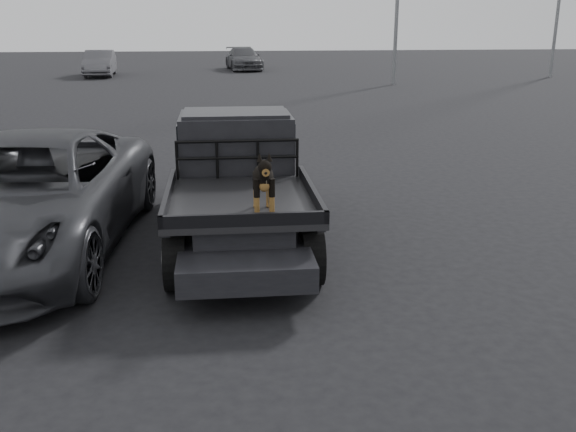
{
  "coord_description": "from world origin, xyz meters",
  "views": [
    {
      "loc": [
        -0.9,
        -6.88,
        3.18
      ],
      "look_at": [
        -0.19,
        -0.27,
        1.12
      ],
      "focal_mm": 40.0,
      "sensor_mm": 36.0,
      "label": 1
    }
  ],
  "objects_px": {
    "distant_car_a": "(100,63)",
    "flatbed_ute": "(239,211)",
    "parked_suv": "(26,196)",
    "distant_car_b": "(244,59)",
    "dog": "(263,182)"
  },
  "relations": [
    {
      "from": "flatbed_ute",
      "to": "distant_car_a",
      "type": "distance_m",
      "value": 30.04
    },
    {
      "from": "distant_car_a",
      "to": "distant_car_b",
      "type": "bearing_deg",
      "value": 20.5
    },
    {
      "from": "distant_car_b",
      "to": "distant_car_a",
      "type": "bearing_deg",
      "value": -161.84
    },
    {
      "from": "flatbed_ute",
      "to": "distant_car_b",
      "type": "height_order",
      "value": "distant_car_b"
    },
    {
      "from": "dog",
      "to": "distant_car_b",
      "type": "distance_m",
      "value": 34.57
    },
    {
      "from": "flatbed_ute",
      "to": "distant_car_b",
      "type": "bearing_deg",
      "value": 87.55
    },
    {
      "from": "flatbed_ute",
      "to": "distant_car_b",
      "type": "relative_size",
      "value": 1.13
    },
    {
      "from": "dog",
      "to": "parked_suv",
      "type": "distance_m",
      "value": 3.53
    },
    {
      "from": "distant_car_b",
      "to": "dog",
      "type": "bearing_deg",
      "value": -98.11
    },
    {
      "from": "flatbed_ute",
      "to": "distant_car_a",
      "type": "relative_size",
      "value": 1.24
    },
    {
      "from": "dog",
      "to": "distant_car_b",
      "type": "relative_size",
      "value": 0.15
    },
    {
      "from": "parked_suv",
      "to": "distant_car_a",
      "type": "distance_m",
      "value": 29.65
    },
    {
      "from": "distant_car_a",
      "to": "flatbed_ute",
      "type": "bearing_deg",
      "value": -80.51
    },
    {
      "from": "dog",
      "to": "distant_car_a",
      "type": "bearing_deg",
      "value": 103.13
    },
    {
      "from": "dog",
      "to": "parked_suv",
      "type": "height_order",
      "value": "dog"
    }
  ]
}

